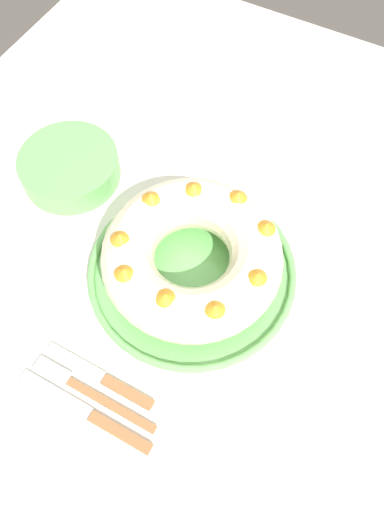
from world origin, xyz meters
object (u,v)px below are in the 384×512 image
Objects in this scene: side_bowl at (70,167)px; bundt_cake at (192,256)px; serving_dish at (192,271)px; fork at (85,390)px; serving_knife at (93,417)px; cake_knife at (106,380)px.

bundt_cake is at bearing -104.59° from side_bowl.
serving_dish is 1.64× the size of fork.
serving_knife is at bearing 176.48° from bundt_cake.
cake_knife is at bearing 172.38° from bundt_cake.
serving_knife is (-0.03, -0.03, 0.00)m from fork.
serving_dish reaches higher than serving_knife.
serving_knife reaches higher than fork.
side_bowl is at bearing 36.48° from fork.
fork is 0.04m from serving_knife.
serving_dish reaches higher than fork.
cake_knife is (-0.22, 0.03, -0.01)m from serving_dish.
bundt_cake is at bearing -133.49° from serving_dish.
fork is at bearing 168.84° from serving_dish.
serving_dish is at bearing -104.59° from side_bowl.
side_bowl is at bearing 33.76° from serving_knife.
side_bowl reaches higher than cake_knife.
serving_dish is 1.90× the size of side_bowl.
bundt_cake is at bearing -12.14° from fork.
side_bowl reaches higher than serving_dish.
fork is 1.15× the size of side_bowl.
bundt_cake is 1.52× the size of cake_knife.
serving_dish is at bearing -11.83° from cake_knife.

